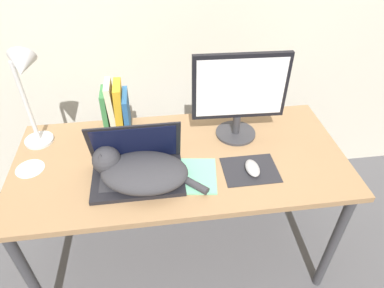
{
  "coord_description": "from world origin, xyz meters",
  "views": [
    {
      "loc": [
        -0.1,
        -0.8,
        1.73
      ],
      "look_at": [
        0.05,
        0.3,
        0.82
      ],
      "focal_mm": 32.0,
      "sensor_mm": 36.0,
      "label": 1
    }
  ],
  "objects_px": {
    "book_row": "(116,109)",
    "computer_mouse": "(252,168)",
    "notepad": "(190,176)",
    "cd_disc": "(30,169)",
    "desk_lamp": "(25,83)",
    "cat": "(139,170)",
    "laptop": "(137,167)",
    "external_monitor": "(239,94)"
  },
  "relations": [
    {
      "from": "book_row",
      "to": "computer_mouse",
      "type": "bearing_deg",
      "value": -33.73
    },
    {
      "from": "notepad",
      "to": "cd_disc",
      "type": "bearing_deg",
      "value": 168.56
    },
    {
      "from": "desk_lamp",
      "to": "cat",
      "type": "bearing_deg",
      "value": -34.24
    },
    {
      "from": "cat",
      "to": "computer_mouse",
      "type": "bearing_deg",
      "value": -1.15
    },
    {
      "from": "cat",
      "to": "cd_disc",
      "type": "bearing_deg",
      "value": 164.38
    },
    {
      "from": "cat",
      "to": "book_row",
      "type": "distance_m",
      "value": 0.39
    },
    {
      "from": "book_row",
      "to": "cat",
      "type": "bearing_deg",
      "value": -75.54
    },
    {
      "from": "laptop",
      "to": "cat",
      "type": "bearing_deg",
      "value": -75.1
    },
    {
      "from": "computer_mouse",
      "to": "book_row",
      "type": "xyz_separation_m",
      "value": [
        -0.57,
        0.38,
        0.1
      ]
    },
    {
      "from": "external_monitor",
      "to": "cd_disc",
      "type": "relative_size",
      "value": 3.54
    },
    {
      "from": "book_row",
      "to": "notepad",
      "type": "distance_m",
      "value": 0.5
    },
    {
      "from": "laptop",
      "to": "desk_lamp",
      "type": "bearing_deg",
      "value": 147.94
    },
    {
      "from": "computer_mouse",
      "to": "cd_disc",
      "type": "xyz_separation_m",
      "value": [
        -0.94,
        0.14,
        -0.02
      ]
    },
    {
      "from": "book_row",
      "to": "desk_lamp",
      "type": "xyz_separation_m",
      "value": [
        -0.33,
        -0.08,
        0.21
      ]
    },
    {
      "from": "desk_lamp",
      "to": "notepad",
      "type": "xyz_separation_m",
      "value": [
        0.64,
        -0.3,
        -0.32
      ]
    },
    {
      "from": "desk_lamp",
      "to": "notepad",
      "type": "bearing_deg",
      "value": -25.06
    },
    {
      "from": "external_monitor",
      "to": "notepad",
      "type": "relative_size",
      "value": 1.73
    },
    {
      "from": "cd_disc",
      "to": "notepad",
      "type": "bearing_deg",
      "value": -11.44
    },
    {
      "from": "cd_disc",
      "to": "laptop",
      "type": "bearing_deg",
      "value": -12.6
    },
    {
      "from": "computer_mouse",
      "to": "notepad",
      "type": "height_order",
      "value": "computer_mouse"
    },
    {
      "from": "external_monitor",
      "to": "cat",
      "type": "bearing_deg",
      "value": -151.41
    },
    {
      "from": "laptop",
      "to": "book_row",
      "type": "distance_m",
      "value": 0.36
    },
    {
      "from": "book_row",
      "to": "cd_disc",
      "type": "distance_m",
      "value": 0.46
    },
    {
      "from": "external_monitor",
      "to": "laptop",
      "type": "bearing_deg",
      "value": -154.49
    },
    {
      "from": "computer_mouse",
      "to": "external_monitor",
      "type": "bearing_deg",
      "value": 92.22
    },
    {
      "from": "cat",
      "to": "notepad",
      "type": "relative_size",
      "value": 1.88
    },
    {
      "from": "computer_mouse",
      "to": "book_row",
      "type": "relative_size",
      "value": 0.41
    },
    {
      "from": "cat",
      "to": "book_row",
      "type": "bearing_deg",
      "value": 104.46
    },
    {
      "from": "laptop",
      "to": "desk_lamp",
      "type": "height_order",
      "value": "desk_lamp"
    },
    {
      "from": "notepad",
      "to": "desk_lamp",
      "type": "bearing_deg",
      "value": 154.94
    },
    {
      "from": "laptop",
      "to": "book_row",
      "type": "bearing_deg",
      "value": 104.43
    },
    {
      "from": "cat",
      "to": "book_row",
      "type": "relative_size",
      "value": 1.79
    },
    {
      "from": "laptop",
      "to": "cat",
      "type": "height_order",
      "value": "laptop"
    },
    {
      "from": "cat",
      "to": "notepad",
      "type": "bearing_deg",
      "value": -1.64
    },
    {
      "from": "book_row",
      "to": "notepad",
      "type": "bearing_deg",
      "value": -51.09
    },
    {
      "from": "cat",
      "to": "cd_disc",
      "type": "height_order",
      "value": "cat"
    },
    {
      "from": "book_row",
      "to": "laptop",
      "type": "bearing_deg",
      "value": -75.57
    },
    {
      "from": "cat",
      "to": "computer_mouse",
      "type": "distance_m",
      "value": 0.48
    },
    {
      "from": "external_monitor",
      "to": "desk_lamp",
      "type": "xyz_separation_m",
      "value": [
        -0.89,
        0.04,
        0.1
      ]
    },
    {
      "from": "computer_mouse",
      "to": "desk_lamp",
      "type": "height_order",
      "value": "desk_lamp"
    },
    {
      "from": "computer_mouse",
      "to": "cd_disc",
      "type": "bearing_deg",
      "value": 171.52
    },
    {
      "from": "book_row",
      "to": "cd_disc",
      "type": "relative_size",
      "value": 2.14
    }
  ]
}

